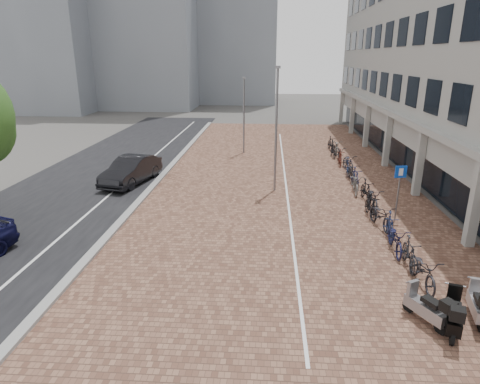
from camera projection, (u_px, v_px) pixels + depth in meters
name	position (u px, v px, depth m)	size (l,w,h in m)	color
ground	(226.00, 295.00, 12.49)	(140.00, 140.00, 0.00)	#474442
plaza_brick	(282.00, 181.00, 23.72)	(14.50, 42.00, 0.04)	brown
street_asphalt	(95.00, 178.00, 24.45)	(8.00, 50.00, 0.03)	black
curb	(160.00, 178.00, 24.17)	(0.35, 42.00, 0.14)	gray
lane_line	(129.00, 178.00, 24.31)	(0.12, 44.00, 0.00)	white
parking_line	(285.00, 181.00, 23.70)	(0.10, 30.00, 0.00)	white
office_building	(473.00, 27.00, 24.14)	(8.40, 40.00, 15.00)	#969691
bg_towers	(156.00, 0.00, 55.42)	(33.00, 23.00, 32.00)	gray
car_dark	(131.00, 170.00, 23.24)	(1.59, 4.55, 1.50)	black
scooter_front	(478.00, 304.00, 11.14)	(0.47, 1.49, 1.03)	#AFAEB3
scooter_mid	(454.00, 313.00, 10.65)	(0.50, 1.61, 1.11)	black
scooter_back	(426.00, 306.00, 11.01)	(0.47, 1.51, 1.04)	gray
parking_sign	(399.00, 184.00, 17.60)	(0.51, 0.14, 2.48)	slate
lamp_near	(276.00, 132.00, 21.12)	(0.12, 0.12, 6.35)	gray
lamp_far	(244.00, 117.00, 29.84)	(0.12, 0.12, 5.39)	gray
bike_row	(358.00, 181.00, 22.02)	(1.32, 21.45, 1.05)	black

